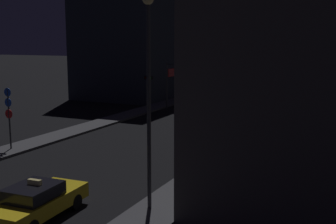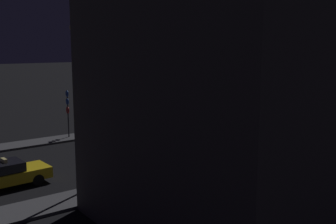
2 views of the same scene
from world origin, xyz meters
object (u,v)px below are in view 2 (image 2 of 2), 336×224
(traffic_light_right_kerb, at_px, (327,105))
(sign_pole_left, at_px, (68,109))
(traffic_light_left_kerb, at_px, (220,94))
(taxi, at_px, (6,174))
(traffic_light_overhead, at_px, (257,85))
(street_lamp_near_block, at_px, (76,90))
(street_lamp_far_block, at_px, (316,79))

(traffic_light_right_kerb, relative_size, sign_pole_left, 0.88)
(traffic_light_left_kerb, bearing_deg, taxi, -72.19)
(sign_pole_left, bearing_deg, traffic_light_overhead, 81.50)
(traffic_light_left_kerb, distance_m, traffic_light_right_kerb, 10.50)
(traffic_light_left_kerb, distance_m, sign_pole_left, 15.83)
(taxi, bearing_deg, street_lamp_near_block, 36.44)
(traffic_light_overhead, relative_size, traffic_light_right_kerb, 1.42)
(taxi, height_order, traffic_light_overhead, traffic_light_overhead)
(street_lamp_far_block, bearing_deg, traffic_light_overhead, 153.36)
(traffic_light_overhead, height_order, sign_pole_left, traffic_light_overhead)
(traffic_light_right_kerb, bearing_deg, street_lamp_near_block, -87.74)
(traffic_light_overhead, xyz_separation_m, sign_pole_left, (-2.93, -19.63, -1.04))
(traffic_light_left_kerb, relative_size, street_lamp_far_block, 0.48)
(traffic_light_overhead, bearing_deg, sign_pole_left, -98.50)
(street_lamp_far_block, bearing_deg, street_lamp_near_block, -91.51)
(traffic_light_right_kerb, relative_size, street_lamp_far_block, 0.44)
(traffic_light_right_kerb, bearing_deg, street_lamp_far_block, -70.77)
(traffic_light_left_kerb, bearing_deg, sign_pole_left, -95.02)
(taxi, relative_size, traffic_light_left_kerb, 1.23)
(taxi, distance_m, sign_pole_left, 11.67)
(traffic_light_overhead, height_order, traffic_light_right_kerb, traffic_light_overhead)
(traffic_light_left_kerb, xyz_separation_m, street_lamp_far_block, (11.49, -1.13, 2.37))
(traffic_light_overhead, bearing_deg, street_lamp_far_block, -26.64)
(traffic_light_overhead, bearing_deg, traffic_light_left_kerb, -111.84)
(traffic_light_left_kerb, bearing_deg, traffic_light_overhead, 68.16)
(sign_pole_left, relative_size, street_lamp_near_block, 0.45)
(traffic_light_overhead, relative_size, traffic_light_left_kerb, 1.29)
(taxi, xyz_separation_m, traffic_light_overhead, (-5.90, 27.05, 2.73))
(street_lamp_near_block, distance_m, street_lamp_far_block, 19.47)
(traffic_light_overhead, bearing_deg, taxi, -77.69)
(traffic_light_right_kerb, bearing_deg, sign_pole_left, -121.35)
(traffic_light_left_kerb, xyz_separation_m, sign_pole_left, (-1.39, -15.76, -0.22))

